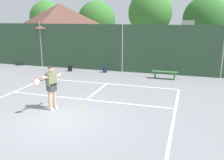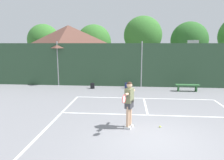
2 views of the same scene
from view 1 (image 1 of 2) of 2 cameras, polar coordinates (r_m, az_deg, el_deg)
The scene contains 11 objects.
ground_plane at distance 9.84m, azimuth -11.56°, elevation -8.84°, with size 120.00×120.00×0.00m, color gray.
court_markings at distance 10.36m, azimuth -9.85°, elevation -7.52°, with size 8.30×11.10×0.01m.
chainlink_fence at distance 17.60m, azimuth 2.37°, elevation 7.21°, with size 26.09×0.09×3.45m.
basketball_hoop at distance 18.97m, azimuth 16.69°, elevation 9.15°, with size 0.90×0.67×3.55m.
clubhouse_building at distance 22.82m, azimuth -11.75°, elevation 10.79°, with size 6.31×5.05×4.90m.
treeline_backdrop at distance 25.60m, azimuth 10.42°, elevation 14.05°, with size 26.20×4.00×6.32m.
tennis_player at distance 10.62m, azimuth -13.69°, elevation -0.87°, with size 0.48×1.39×1.85m.
tennis_ball at distance 10.54m, azimuth -7.00°, elevation -6.84°, with size 0.07×0.07×0.07m, color #CCE033.
backpack_black at distance 18.19m, azimuth -9.55°, elevation 2.60°, with size 0.32×0.31×0.46m.
backpack_navy at distance 17.56m, azimuth -1.65°, elevation 2.37°, with size 0.31×0.28×0.46m.
courtside_bench at distance 15.99m, azimuth 11.91°, elevation 1.50°, with size 1.60×0.36×0.48m.
Camera 1 is at (4.49, -7.88, 3.81)m, focal length 40.13 mm.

